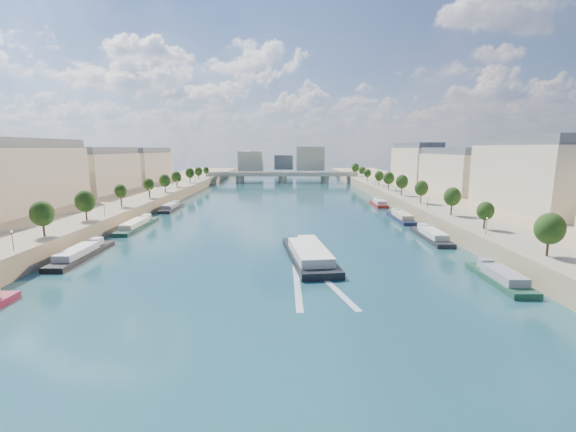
{
  "coord_description": "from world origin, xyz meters",
  "views": [
    {
      "loc": [
        4.0,
        -46.82,
        25.96
      ],
      "look_at": [
        4.09,
        71.22,
        5.0
      ],
      "focal_mm": 24.0,
      "sensor_mm": 36.0,
      "label": 1
    }
  ],
  "objects": [
    {
      "name": "skyline",
      "position": [
        3.19,
        319.52,
        14.66
      ],
      "size": [
        79.0,
        42.0,
        22.0
      ],
      "color": "beige",
      "rests_on": "ground"
    },
    {
      "name": "trees_left",
      "position": [
        -55.0,
        102.0,
        10.48
      ],
      "size": [
        4.8,
        268.8,
        8.26
      ],
      "color": "#382B1E",
      "rests_on": "ground"
    },
    {
      "name": "moored_barges_left",
      "position": [
        -45.5,
        44.54,
        0.84
      ],
      "size": [
        5.0,
        163.81,
        3.6
      ],
      "color": "#1A223B",
      "rests_on": "ground"
    },
    {
      "name": "buildings_left",
      "position": [
        -85.0,
        112.0,
        16.45
      ],
      "size": [
        16.0,
        226.0,
        23.2
      ],
      "color": "beige",
      "rests_on": "ground"
    },
    {
      "name": "quay_left",
      "position": [
        -72.0,
        100.0,
        2.5
      ],
      "size": [
        44.0,
        520.0,
        5.0
      ],
      "primitive_type": "cube",
      "color": "#9E8460",
      "rests_on": "ground"
    },
    {
      "name": "bridge",
      "position": [
        0.0,
        243.75,
        5.08
      ],
      "size": [
        112.0,
        12.0,
        8.15
      ],
      "color": "#C1B79E",
      "rests_on": "ground"
    },
    {
      "name": "wake",
      "position": [
        9.03,
        23.84,
        0.02
      ],
      "size": [
        11.01,
        26.01,
        0.04
      ],
      "color": "silver",
      "rests_on": "ground"
    },
    {
      "name": "lamps_right",
      "position": [
        52.5,
        105.0,
        7.78
      ],
      "size": [
        0.36,
        200.36,
        4.28
      ],
      "color": "black",
      "rests_on": "ground"
    },
    {
      "name": "pave_left",
      "position": [
        -57.0,
        100.0,
        5.05
      ],
      "size": [
        14.0,
        520.0,
        0.1
      ],
      "primitive_type": "cube",
      "color": "gray",
      "rests_on": "quay_left"
    },
    {
      "name": "buildings_right",
      "position": [
        85.0,
        112.0,
        16.45
      ],
      "size": [
        16.0,
        226.0,
        23.2
      ],
      "color": "beige",
      "rests_on": "ground"
    },
    {
      "name": "quay_right",
      "position": [
        72.0,
        100.0,
        2.5
      ],
      "size": [
        44.0,
        520.0,
        5.0
      ],
      "primitive_type": "cube",
      "color": "#9E8460",
      "rests_on": "ground"
    },
    {
      "name": "trees_right",
      "position": [
        55.0,
        110.0,
        10.48
      ],
      "size": [
        4.8,
        268.8,
        8.26
      ],
      "color": "#382B1E",
      "rests_on": "ground"
    },
    {
      "name": "ground",
      "position": [
        0.0,
        100.0,
        0.0
      ],
      "size": [
        700.0,
        700.0,
        0.0
      ],
      "primitive_type": "plane",
      "color": "#0C2C36",
      "rests_on": "ground"
    },
    {
      "name": "moored_barges_right",
      "position": [
        45.5,
        75.76,
        0.84
      ],
      "size": [
        5.0,
        119.65,
        3.6
      ],
      "color": "#1C4631",
      "rests_on": "ground"
    },
    {
      "name": "lamps_left",
      "position": [
        -52.5,
        90.0,
        7.78
      ],
      "size": [
        0.36,
        200.36,
        4.28
      ],
      "color": "black",
      "rests_on": "ground"
    },
    {
      "name": "tour_barge",
      "position": [
        9.03,
        40.37,
        1.22
      ],
      "size": [
        12.81,
        31.69,
        4.18
      ],
      "rotation": [
        0.0,
        0.0,
        0.13
      ],
      "color": "black",
      "rests_on": "ground"
    },
    {
      "name": "pave_right",
      "position": [
        57.0,
        100.0,
        5.05
      ],
      "size": [
        14.0,
        520.0,
        0.1
      ],
      "primitive_type": "cube",
      "color": "gray",
      "rests_on": "quay_right"
    }
  ]
}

